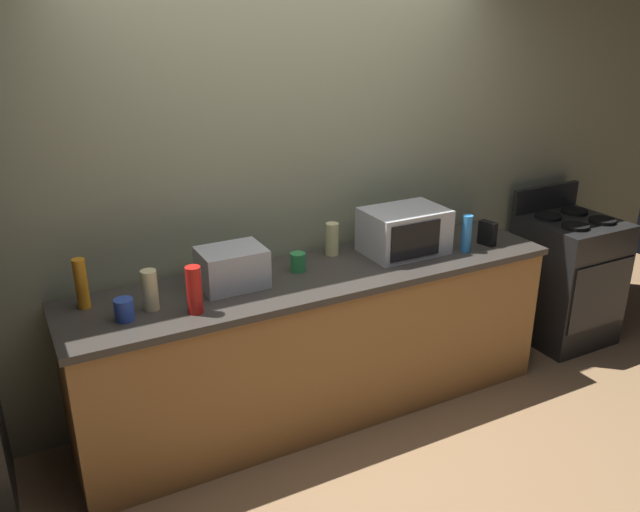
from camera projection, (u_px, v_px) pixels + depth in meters
ground_plane at (353, 446)px, 3.60m from camera, size 8.00×8.00×0.00m
back_wall at (287, 178)px, 3.78m from camera, size 6.40×0.10×2.70m
counter_run at (320, 343)px, 3.77m from camera, size 2.84×0.64×0.90m
stove_range at (566, 278)px, 4.63m from camera, size 0.60×0.61×1.08m
microwave at (404, 231)px, 3.85m from camera, size 0.48×0.35×0.27m
toaster_oven at (232, 267)px, 3.40m from camera, size 0.34×0.26×0.21m
cordless_phone at (487, 233)px, 3.99m from camera, size 0.08×0.12×0.15m
bottle_vinegar at (332, 239)px, 3.83m from camera, size 0.08×0.08×0.20m
bottle_hand_soap at (150, 290)px, 3.14m from camera, size 0.08×0.08×0.21m
bottle_spray_cleaner at (467, 233)px, 3.88m from camera, size 0.06×0.06×0.23m
bottle_hot_sauce at (194, 290)px, 3.10m from camera, size 0.07×0.07×0.24m
bottle_dish_soap at (81, 284)px, 3.15m from camera, size 0.06×0.06×0.26m
mug_green at (298, 262)px, 3.61m from camera, size 0.09×0.09×0.11m
mug_blue at (124, 310)px, 3.05m from camera, size 0.09×0.09×0.11m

